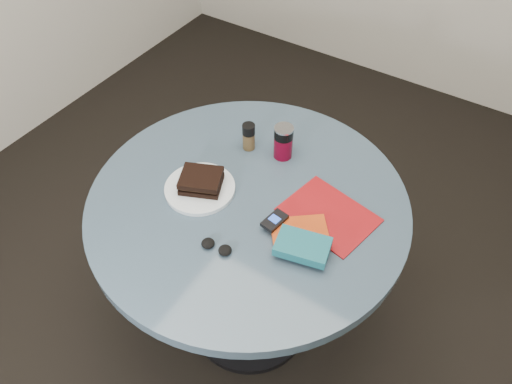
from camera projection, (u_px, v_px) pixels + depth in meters
The scene contains 11 objects.
ground at pixel (250, 319), 2.09m from camera, with size 4.00×4.00×0.00m, color black.
table at pixel (248, 232), 1.66m from camera, with size 1.00×1.00×0.75m.
plate at pixel (200, 188), 1.56m from camera, with size 0.22×0.22×0.01m, color white.
sandwich at pixel (201, 181), 1.55m from camera, with size 0.16×0.15×0.04m.
soda_can at pixel (283, 142), 1.63m from camera, with size 0.07×0.07×0.12m.
pepper_grinder at pixel (249, 136), 1.67m from camera, with size 0.05×0.05×0.10m.
magazine at pixel (329, 215), 1.50m from camera, with size 0.26×0.20×0.00m, color maroon.
red_book at pixel (299, 232), 1.44m from camera, with size 0.16×0.11×0.01m, color #B5390E.
novel at pixel (303, 246), 1.38m from camera, with size 0.15×0.10×0.03m, color #145561.
mp3_player at pixel (275, 220), 1.45m from camera, with size 0.06×0.09×0.01m.
headphones at pixel (216, 247), 1.41m from camera, with size 0.10×0.05×0.02m.
Camera 1 is at (0.58, -0.86, 1.90)m, focal length 35.00 mm.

